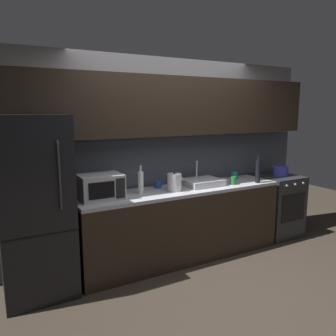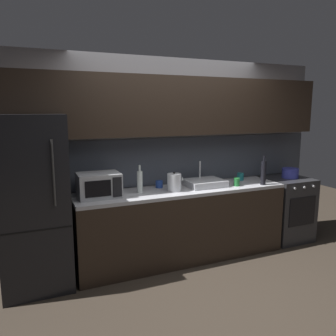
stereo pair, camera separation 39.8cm
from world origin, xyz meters
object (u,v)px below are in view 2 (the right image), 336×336
at_px(mug_teal, 240,177).
at_px(mug_blue, 159,184).
at_px(microwave, 99,185).
at_px(wine_bottle_dark, 264,173).
at_px(kettle, 174,182).
at_px(mug_green, 237,182).
at_px(cooking_pot, 290,173).
at_px(refrigerator, 34,203).
at_px(oven_range, 286,209).
at_px(wine_bottle_clear, 140,181).

bearing_deg(mug_teal, mug_blue, 178.34).
bearing_deg(microwave, wine_bottle_dark, -6.04).
distance_m(kettle, mug_green, 0.84).
xyz_separation_m(mug_green, cooking_pot, (0.99, 0.13, 0.02)).
distance_m(refrigerator, microwave, 0.69).
distance_m(refrigerator, mug_green, 2.41).
relative_size(wine_bottle_dark, mug_teal, 3.71).
distance_m(oven_range, microwave, 2.75).
relative_size(wine_bottle_clear, mug_blue, 3.66).
bearing_deg(mug_teal, oven_range, -11.07).
relative_size(mug_blue, mug_green, 0.85).
bearing_deg(oven_range, refrigerator, 179.98).
bearing_deg(microwave, mug_green, -4.86).
height_order(kettle, cooking_pot, kettle).
bearing_deg(cooking_pot, mug_teal, 169.51).
bearing_deg(mug_green, microwave, 175.14).
xyz_separation_m(refrigerator, oven_range, (3.36, -0.00, -0.46)).
distance_m(wine_bottle_dark, mug_teal, 0.37).
bearing_deg(mug_teal, wine_bottle_dark, -71.91).
xyz_separation_m(wine_bottle_dark, cooking_pot, (0.64, 0.20, -0.09)).
xyz_separation_m(microwave, wine_bottle_dark, (2.08, -0.22, 0.02)).
bearing_deg(wine_bottle_clear, kettle, -11.51).
bearing_deg(refrigerator, kettle, -2.01).
xyz_separation_m(oven_range, cooking_pot, (0.03, 0.00, 0.52)).
distance_m(oven_range, kettle, 1.88).
bearing_deg(mug_blue, cooking_pot, -5.11).
height_order(mug_blue, mug_teal, mug_teal).
relative_size(kettle, mug_blue, 2.62).
distance_m(microwave, kettle, 0.89).
distance_m(kettle, cooking_pot, 1.83).
relative_size(kettle, wine_bottle_clear, 0.72).
relative_size(mug_teal, cooking_pot, 0.44).
relative_size(refrigerator, oven_range, 2.02).
height_order(refrigerator, wine_bottle_dark, refrigerator).
relative_size(kettle, mug_green, 2.23).
bearing_deg(wine_bottle_clear, mug_green, -7.12).
bearing_deg(mug_blue, microwave, -168.80).
height_order(refrigerator, mug_teal, refrigerator).
relative_size(refrigerator, mug_green, 17.39).
relative_size(mug_green, cooking_pot, 0.45).
distance_m(microwave, mug_green, 1.73).
xyz_separation_m(microwave, cooking_pot, (2.72, -0.02, -0.07)).
height_order(oven_range, kettle, kettle).
height_order(mug_blue, mug_green, mug_green).
bearing_deg(mug_teal, microwave, -176.50).
bearing_deg(refrigerator, mug_green, -3.05).
height_order(refrigerator, wine_bottle_clear, refrigerator).
relative_size(mug_blue, cooking_pot, 0.38).
bearing_deg(microwave, oven_range, -0.42).
bearing_deg(wine_bottle_dark, wine_bottle_clear, 171.86).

